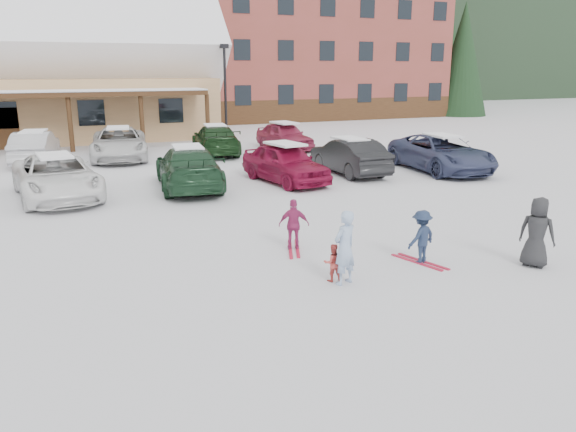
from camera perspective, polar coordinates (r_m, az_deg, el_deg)
name	(u,v)px	position (r m, az deg, el deg)	size (l,w,h in m)	color
ground	(293,274)	(11.87, 0.51, -5.96)	(160.00, 160.00, 0.00)	silver
alpine_hotel	(274,15)	(51.87, -1.40, 19.71)	(31.48, 14.01, 21.48)	brown
lamp_post	(225,85)	(34.78, -6.40, 13.04)	(0.50, 0.25, 5.58)	black
conifer_1	(464,44)	(54.45, 17.40, 16.33)	(4.84, 4.84, 11.22)	black
conifer_3	(168,58)	(55.20, -12.08, 15.45)	(3.96, 3.96, 9.18)	black
conifer_4	(411,47)	(68.08, 12.37, 16.46)	(5.06, 5.06, 11.73)	black
adult_skier	(345,248)	(11.19, 5.78, -3.22)	(0.55, 0.36, 1.52)	#96AFD3
toddler_red	(333,263)	(11.43, 4.57, -4.74)	(0.38, 0.30, 0.79)	#CB453F
child_navy	(421,237)	(12.74, 13.39, -2.06)	(0.78, 0.45, 1.20)	#1B2842
skis_child_navy	(420,262)	(12.92, 13.24, -4.55)	(0.20, 1.40, 0.03)	#B61A36
child_magenta	(294,225)	(13.29, 0.60, -0.88)	(0.72, 0.30, 1.23)	#A0295F
skis_child_magenta	(294,249)	(13.46, 0.60, -3.34)	(0.20, 1.40, 0.03)	#B61A36
bystander_dark	(537,232)	(13.26, 23.97, -1.52)	(0.76, 0.49, 1.55)	#232426
parked_car_2	(57,177)	(20.05, -22.45, 3.68)	(2.41, 5.22, 1.45)	white
parked_car_3	(189,168)	(20.43, -10.07, 4.85)	(2.11, 5.20, 1.51)	#1C3E26
parked_car_4	(285,163)	(21.23, -0.29, 5.40)	(1.74, 4.33, 1.48)	maroon
parked_car_5	(349,156)	(23.12, 6.24, 6.06)	(1.53, 4.39, 1.45)	black
parked_car_6	(441,153)	(24.48, 15.29, 6.18)	(2.50, 5.42, 1.51)	#363D60
parked_car_9	(35,147)	(27.96, -24.31, 6.37)	(1.55, 4.44, 1.46)	silver
parked_car_10	(119,143)	(27.86, -16.78, 7.07)	(2.50, 5.42, 1.51)	silver
parked_car_11	(216,140)	(28.54, -7.36, 7.69)	(2.04, 5.01, 1.46)	#153215
parked_car_12	(284,136)	(29.94, -0.36, 8.11)	(1.69, 4.19, 1.43)	#9E2A4B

